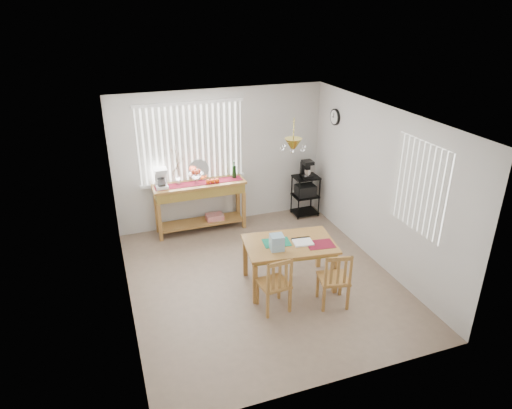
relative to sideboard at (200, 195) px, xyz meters
name	(u,v)px	position (x,y,z in m)	size (l,w,h in m)	color
ground	(262,280)	(0.48, -1.99, -0.72)	(4.00, 4.50, 0.01)	#8B725E
room_shell	(262,179)	(0.49, -1.98, 0.98)	(4.20, 4.70, 2.70)	silver
sideboard	(200,195)	(0.00, 0.00, 0.00)	(1.70, 0.48, 0.95)	#AB783A
sideboard_items	(184,177)	(-0.28, 0.02, 0.39)	(1.61, 0.40, 0.73)	maroon
wire_cart	(305,192)	(2.13, -0.04, -0.22)	(0.49, 0.39, 0.83)	black
cart_items	(306,169)	(2.13, -0.04, 0.27)	(0.19, 0.23, 0.34)	black
dining_table	(290,248)	(0.84, -2.22, -0.08)	(1.43, 1.02, 0.71)	#AB783A
table_items	(284,242)	(0.70, -2.32, 0.08)	(1.02, 0.60, 0.23)	#167C5A
chair_left	(275,284)	(0.40, -2.75, -0.29)	(0.43, 0.43, 0.87)	#AB783A
chair_right	(334,279)	(1.23, -2.93, -0.29)	(0.48, 0.48, 0.88)	#AB783A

